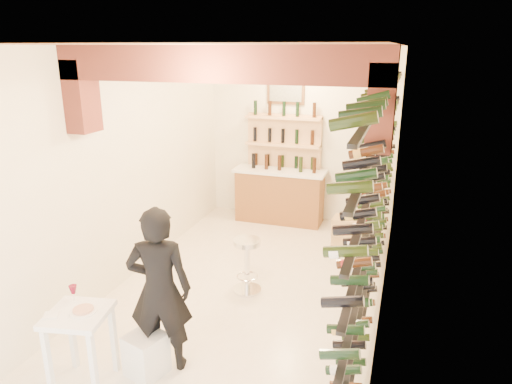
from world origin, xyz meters
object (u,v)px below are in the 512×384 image
tasting_table (79,325)px  wine_rack (371,191)px  chrome_barstool (247,262)px  crate_lower (347,242)px  white_stool (146,354)px  person (160,290)px  back_counter (280,194)px

tasting_table → wine_rack: bearing=32.4°
chrome_barstool → tasting_table: bearing=-112.4°
chrome_barstool → crate_lower: chrome_barstool is taller
crate_lower → tasting_table: bearing=-117.0°
white_stool → crate_lower: white_stool is taller
person → chrome_barstool: person is taller
wine_rack → person: 2.67m
white_stool → crate_lower: (1.54, 3.67, -0.08)m
person → crate_lower: bearing=-129.2°
person → crate_lower: (1.43, 3.50, -0.74)m
tasting_table → person: bearing=28.3°
tasting_table → chrome_barstool: 2.41m
white_stool → wine_rack: bearing=45.3°
tasting_table → chrome_barstool: (0.92, 2.22, -0.22)m
tasting_table → crate_lower: size_ratio=2.18×
wine_rack → crate_lower: wine_rack is taller
wine_rack → back_counter: bearing=124.7°
back_counter → white_stool: 4.63m
person → tasting_table: bearing=22.1°
back_counter → white_stool: (-0.12, -4.62, -0.31)m
tasting_table → chrome_barstool: tasting_table is taller
tasting_table → white_stool: tasting_table is taller
crate_lower → back_counter: bearing=146.0°
wine_rack → back_counter: size_ratio=3.35×
back_counter → chrome_barstool: bearing=-83.8°
back_counter → chrome_barstool: back_counter is taller
wine_rack → white_stool: wine_rack is taller
tasting_table → crate_lower: tasting_table is taller
chrome_barstool → crate_lower: size_ratio=1.69×
back_counter → wine_rack: bearing=-55.3°
wine_rack → white_stool: 3.08m
back_counter → tasting_table: (-0.62, -4.94, 0.12)m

